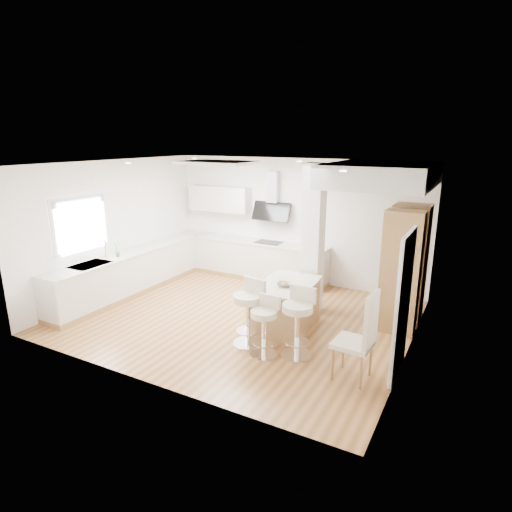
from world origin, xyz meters
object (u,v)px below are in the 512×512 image
Objects in this scene: bar_stool_b at (265,323)px; bar_stool_c at (298,319)px; bar_stool_a at (249,309)px; dining_chair at (362,334)px; peninsula at (286,306)px.

bar_stool_c is (0.45, 0.23, 0.08)m from bar_stool_b.
bar_stool_a is 1.87m from dining_chair.
bar_stool_a is 1.15× the size of bar_stool_b.
bar_stool_a is at bearing -174.53° from bar_stool_c.
bar_stool_a is 1.01× the size of bar_stool_c.
dining_chair is at bearing -9.04° from bar_stool_c.
bar_stool_a is 0.45m from bar_stool_b.
bar_stool_a reaches higher than peninsula.
bar_stool_c is at bearing 32.99° from bar_stool_b.
bar_stool_b is at bearing -16.26° from bar_stool_a.
bar_stool_a is at bearing 177.33° from dining_chair.
bar_stool_a is 0.84× the size of dining_chair.
peninsula is at bearing 102.55° from bar_stool_b.
bar_stool_b is 1.48m from dining_chair.
bar_stool_c is (0.56, -0.83, 0.19)m from peninsula.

